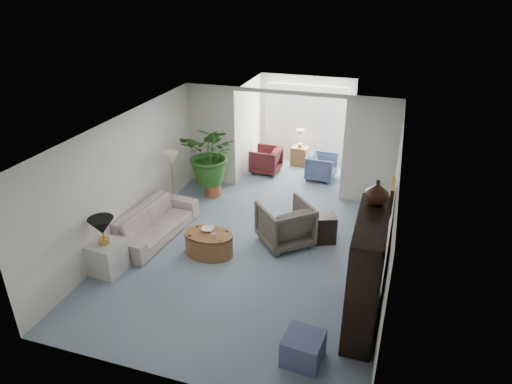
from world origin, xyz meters
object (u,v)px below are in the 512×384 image
(coffee_cup, at_px, (214,235))
(sunroom_chair_maroon, at_px, (266,160))
(framed_picture, at_px, (392,197))
(sunroom_table, at_px, (299,156))
(coffee_table, at_px, (209,244))
(floor_lamp, at_px, (171,158))
(sunroom_chair_blue, at_px, (321,167))
(cabinet_urn, at_px, (377,192))
(table_lamp, at_px, (102,226))
(plant_pot, at_px, (213,189))
(sofa, at_px, (155,223))
(wingback_chair, at_px, (285,224))
(entertainment_cabinet, at_px, (366,273))
(end_table, at_px, (107,258))
(side_table_dark, at_px, (323,228))
(ottoman, at_px, (303,348))
(coffee_bowl, at_px, (208,229))

(coffee_cup, distance_m, sunroom_chair_maroon, 4.24)
(framed_picture, bearing_deg, sunroom_table, 117.34)
(framed_picture, bearing_deg, coffee_table, 179.93)
(floor_lamp, distance_m, sunroom_chair_blue, 4.04)
(cabinet_urn, bearing_deg, sunroom_chair_blue, 108.38)
(cabinet_urn, bearing_deg, coffee_cup, 171.48)
(table_lamp, height_order, plant_pot, table_lamp)
(table_lamp, xyz_separation_m, plant_pot, (0.59, 3.46, -0.78))
(sofa, bearing_deg, wingback_chair, -72.94)
(entertainment_cabinet, bearing_deg, cabinet_urn, 90.00)
(table_lamp, height_order, floor_lamp, floor_lamp)
(sofa, bearing_deg, sunroom_table, -17.89)
(sofa, xyz_separation_m, sunroom_chair_blue, (2.70, 3.85, 0.02))
(end_table, xyz_separation_m, coffee_cup, (1.65, 0.98, 0.20))
(framed_picture, distance_m, plant_pot, 4.98)
(plant_pot, height_order, sunroom_table, sunroom_table)
(side_table_dark, bearing_deg, sofa, -165.52)
(ottoman, relative_size, sunroom_chair_blue, 0.71)
(side_table_dark, bearing_deg, cabinet_urn, -59.36)
(coffee_bowl, relative_size, cabinet_urn, 0.64)
(coffee_bowl, relative_size, entertainment_cabinet, 0.13)
(coffee_cup, bearing_deg, table_lamp, -149.40)
(end_table, distance_m, wingback_chair, 3.36)
(framed_picture, relative_size, sunroom_table, 0.96)
(coffee_cup, height_order, plant_pot, coffee_cup)
(coffee_bowl, bearing_deg, wingback_chair, 28.50)
(wingback_chair, bearing_deg, framed_picture, 115.12)
(side_table_dark, xyz_separation_m, sunroom_chair_blue, (-0.57, 3.01, 0.04))
(coffee_bowl, relative_size, wingback_chair, 0.25)
(floor_lamp, xyz_separation_m, entertainment_cabinet, (4.39, -2.44, -0.35))
(side_table_dark, xyz_separation_m, plant_pot, (-2.88, 1.27, -0.13))
(side_table_dark, bearing_deg, sunroom_chair_maroon, 124.57)
(coffee_bowl, relative_size, coffee_cup, 2.47)
(wingback_chair, height_order, cabinet_urn, cabinet_urn)
(sofa, distance_m, plant_pot, 2.15)
(coffee_table, relative_size, plant_pot, 2.37)
(ottoman, bearing_deg, sofa, 146.95)
(table_lamp, distance_m, ottoman, 3.96)
(ottoman, bearing_deg, plant_pot, 125.61)
(sofa, xyz_separation_m, sunroom_table, (1.95, 4.60, -0.05))
(coffee_cup, height_order, ottoman, coffee_cup)
(framed_picture, bearing_deg, wingback_chair, 156.57)
(coffee_table, height_order, sunroom_table, sunroom_table)
(sunroom_chair_maroon, bearing_deg, plant_pot, -22.43)
(plant_pot, bearing_deg, sunroom_table, 57.92)
(wingback_chair, height_order, sunroom_table, wingback_chair)
(end_table, distance_m, cabinet_urn, 4.79)
(table_lamp, distance_m, entertainment_cabinet, 4.45)
(coffee_bowl, bearing_deg, coffee_cup, -45.00)
(end_table, bearing_deg, table_lamp, 0.00)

